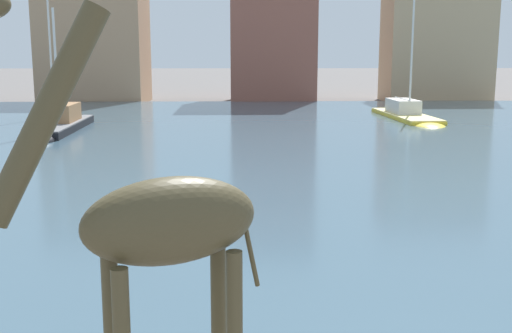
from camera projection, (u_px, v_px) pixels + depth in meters
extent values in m
cube|color=#3D5666|center=(268.00, 142.00, 29.95)|extent=(87.91, 42.22, 0.40)
ellipsoid|color=#4C4228|center=(171.00, 221.00, 6.54)|extent=(2.01, 1.41, 0.93)
cylinder|color=#4C4228|center=(46.00, 114.00, 5.83)|extent=(1.27, 0.76, 2.08)
cylinder|color=#4C4228|center=(249.00, 245.00, 6.99)|extent=(0.26, 0.16, 0.99)
cube|color=#236B42|center=(54.00, 117.00, 38.65)|extent=(3.49, 8.27, 0.83)
ellipsoid|color=#236B42|center=(57.00, 111.00, 42.30)|extent=(2.16, 3.11, 0.79)
cube|color=gray|center=(53.00, 110.00, 38.57)|extent=(3.42, 8.11, 0.06)
cube|color=#9E7047|center=(52.00, 102.00, 37.89)|extent=(1.82, 3.03, 0.96)
cylinder|color=silver|center=(50.00, 40.00, 38.37)|extent=(0.12, 0.12, 8.52)
cylinder|color=silver|center=(52.00, 97.00, 37.64)|extent=(0.70, 2.78, 0.08)
cube|color=black|center=(63.00, 131.00, 32.58)|extent=(1.72, 7.73, 0.75)
ellipsoid|color=black|center=(42.00, 141.00, 28.99)|extent=(1.49, 2.72, 0.71)
cube|color=slate|center=(62.00, 123.00, 32.51)|extent=(1.68, 7.57, 0.06)
cube|color=#9E7047|center=(65.00, 113.00, 32.99)|extent=(1.16, 2.71, 0.90)
cylinder|color=silver|center=(56.00, 67.00, 31.41)|extent=(0.12, 0.12, 5.78)
cylinder|color=silver|center=(65.00, 105.00, 33.10)|extent=(0.12, 2.70, 0.08)
cube|color=gold|center=(406.00, 119.00, 38.48)|extent=(2.54, 8.17, 0.59)
ellipsoid|color=gold|center=(428.00, 127.00, 34.74)|extent=(2.01, 2.93, 0.56)
cube|color=#DFCD77|center=(406.00, 114.00, 38.42)|extent=(2.48, 8.00, 0.06)
cube|color=silver|center=(403.00, 106.00, 38.93)|extent=(1.60, 2.90, 0.82)
cylinder|color=silver|center=(412.00, 53.00, 37.15)|extent=(0.12, 0.12, 7.44)
cylinder|color=silver|center=(402.00, 99.00, 39.05)|extent=(0.25, 2.82, 0.08)
cube|color=tan|center=(94.00, 35.00, 52.79)|extent=(8.43, 6.82, 11.35)
cube|color=#8E5142|center=(272.00, 26.00, 53.00)|extent=(6.90, 7.58, 12.91)
cube|color=tan|center=(437.00, 36.00, 54.63)|extent=(8.84, 5.06, 11.30)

